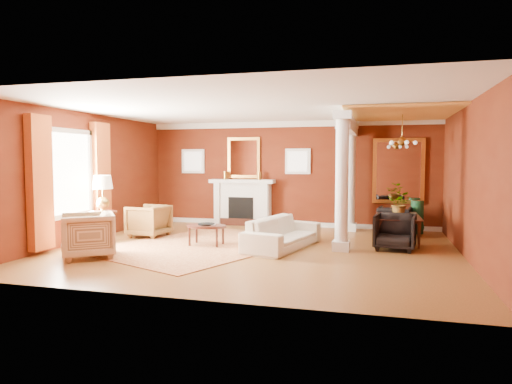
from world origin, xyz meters
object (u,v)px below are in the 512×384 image
(armchair_leopard, at_px, (149,219))
(coffee_table, at_px, (206,227))
(armchair_stripe, at_px, (88,233))
(side_table, at_px, (103,197))
(dining_table, at_px, (399,221))
(sofa, at_px, (283,228))

(armchair_leopard, xyz_separation_m, coffee_table, (1.75, -0.71, -0.02))
(armchair_stripe, xyz_separation_m, side_table, (-0.66, 1.49, 0.54))
(armchair_leopard, bearing_deg, armchair_stripe, 7.57)
(armchair_leopard, distance_m, coffee_table, 1.89)
(dining_table, bearing_deg, coffee_table, 110.79)
(armchair_stripe, bearing_deg, armchair_leopard, 143.99)
(armchair_stripe, relative_size, side_table, 0.63)
(sofa, relative_size, armchair_stripe, 2.32)
(armchair_leopard, xyz_separation_m, dining_table, (5.76, 0.89, 0.05))
(sofa, height_order, armchair_leopard, sofa)
(armchair_stripe, bearing_deg, sofa, 82.17)
(coffee_table, bearing_deg, armchair_stripe, -135.13)
(sofa, distance_m, dining_table, 2.77)
(coffee_table, bearing_deg, side_table, -174.87)
(armchair_leopard, bearing_deg, dining_table, 105.42)
(coffee_table, bearing_deg, armchair_leopard, 157.99)
(coffee_table, relative_size, side_table, 0.59)
(side_table, bearing_deg, sofa, 5.36)
(armchair_stripe, xyz_separation_m, coffee_table, (1.71, 1.70, -0.07))
(dining_table, bearing_deg, sofa, 120.25)
(sofa, distance_m, coffee_table, 1.64)
(armchair_stripe, height_order, coffee_table, armchair_stripe)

